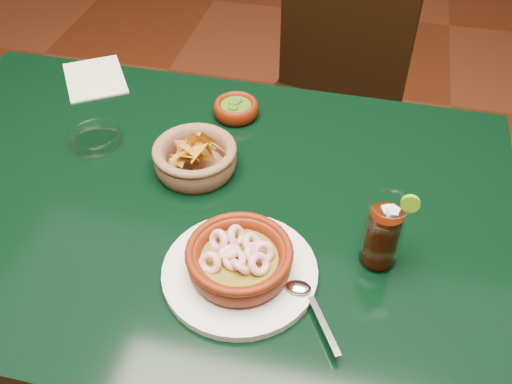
% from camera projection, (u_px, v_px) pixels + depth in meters
% --- Properties ---
extents(dining_table, '(1.20, 0.80, 0.75)m').
position_uv_depth(dining_table, '(189.00, 233.00, 1.12)').
color(dining_table, black).
rests_on(dining_table, ground).
extents(dining_chair, '(0.50, 0.50, 0.90)m').
position_uv_depth(dining_chair, '(325.00, 107.00, 1.69)').
color(dining_chair, black).
rests_on(dining_chair, ground).
extents(shrimp_plate, '(0.30, 0.25, 0.08)m').
position_uv_depth(shrimp_plate, '(240.00, 262.00, 0.90)').
color(shrimp_plate, silver).
rests_on(shrimp_plate, dining_table).
extents(chip_basket, '(0.19, 0.19, 0.12)m').
position_uv_depth(chip_basket, '(195.00, 158.00, 1.08)').
color(chip_basket, brown).
rests_on(chip_basket, dining_table).
extents(guacamole_ramekin, '(0.12, 0.12, 0.04)m').
position_uv_depth(guacamole_ramekin, '(236.00, 109.00, 1.22)').
color(guacamole_ramekin, '#521504').
rests_on(guacamole_ramekin, dining_table).
extents(cola_drink, '(0.13, 0.13, 0.15)m').
position_uv_depth(cola_drink, '(383.00, 233.00, 0.89)').
color(cola_drink, white).
rests_on(cola_drink, dining_table).
extents(glass_ashtray, '(0.12, 0.12, 0.03)m').
position_uv_depth(glass_ashtray, '(95.00, 138.00, 1.15)').
color(glass_ashtray, white).
rests_on(glass_ashtray, dining_table).
extents(paper_menu, '(0.20, 0.22, 0.00)m').
position_uv_depth(paper_menu, '(95.00, 78.00, 1.34)').
color(paper_menu, beige).
rests_on(paper_menu, dining_table).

